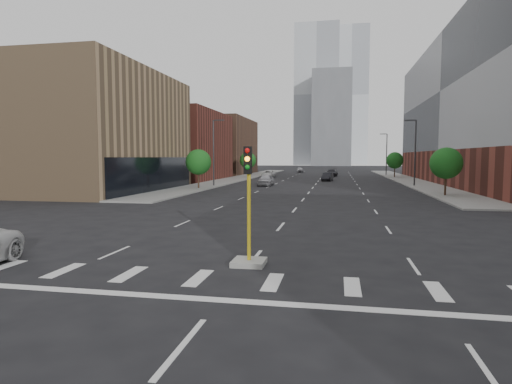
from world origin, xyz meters
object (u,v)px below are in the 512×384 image
(car_near_left, at_px, (266,180))
(car_far_left, at_px, (269,174))
(median_traffic_signal, at_px, (249,239))
(car_deep_right, at_px, (332,173))
(car_distant, at_px, (300,170))
(car_mid_right, at_px, (327,177))

(car_near_left, distance_m, car_far_left, 24.63)
(median_traffic_signal, bearing_deg, car_near_left, 98.73)
(median_traffic_signal, bearing_deg, car_far_left, 98.56)
(median_traffic_signal, xyz_separation_m, car_deep_right, (1.95, 75.35, -0.23))
(median_traffic_signal, xyz_separation_m, car_distant, (-6.64, 98.17, -0.30))
(car_distant, bearing_deg, car_far_left, -103.45)
(median_traffic_signal, height_order, car_deep_right, median_traffic_signal)
(median_traffic_signal, relative_size, car_near_left, 0.95)
(car_mid_right, xyz_separation_m, car_distant, (-8.14, 40.38, -0.03))
(median_traffic_signal, distance_m, car_far_left, 68.98)
(median_traffic_signal, height_order, car_near_left, median_traffic_signal)
(car_mid_right, height_order, car_far_left, car_mid_right)
(car_mid_right, distance_m, car_distant, 41.19)
(median_traffic_signal, relative_size, car_distant, 1.11)
(car_far_left, relative_size, car_distant, 1.27)
(car_deep_right, distance_m, car_distant, 24.38)
(car_mid_right, bearing_deg, car_far_left, 145.13)
(median_traffic_signal, height_order, car_far_left, median_traffic_signal)
(car_near_left, bearing_deg, median_traffic_signal, -81.04)
(car_deep_right, bearing_deg, car_mid_right, -84.88)
(median_traffic_signal, xyz_separation_m, car_mid_right, (1.50, 57.79, -0.27))
(car_far_left, xyz_separation_m, car_distant, (3.62, 29.96, -0.02))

